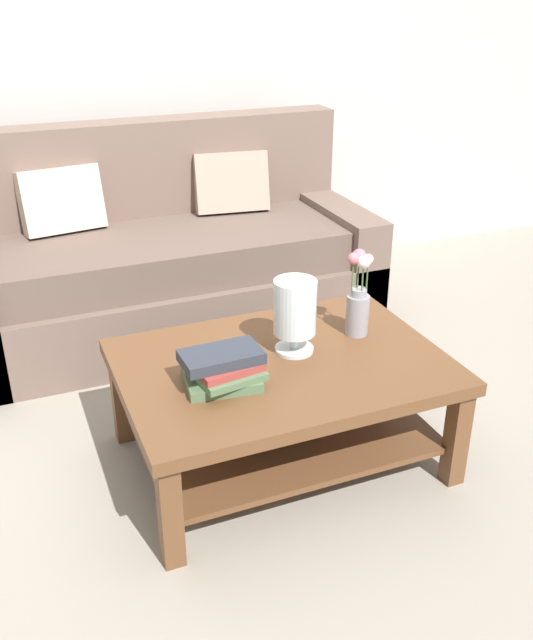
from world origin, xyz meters
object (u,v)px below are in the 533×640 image
at_px(couch, 166,262).
at_px(flower_pitcher, 358,300).
at_px(book_stack_main, 223,369).
at_px(glass_hurricane_vase, 295,310).
at_px(coffee_table, 281,389).

relative_size(couch, flower_pitcher, 6.06).
bearing_deg(couch, book_stack_main, -96.63).
distance_m(couch, glass_hurricane_vase, 1.32).
bearing_deg(glass_hurricane_vase, book_stack_main, -158.79).
distance_m(couch, book_stack_main, 1.43).
xyz_separation_m(book_stack_main, flower_pitcher, (0.62, 0.16, 0.09)).
bearing_deg(book_stack_main, couch, 83.37).
height_order(glass_hurricane_vase, flower_pitcher, flower_pitcher).
relative_size(coffee_table, flower_pitcher, 3.40).
bearing_deg(glass_hurricane_vase, coffee_table, -144.91).
bearing_deg(book_stack_main, flower_pitcher, 14.89).
bearing_deg(couch, coffee_table, -86.28).
bearing_deg(flower_pitcher, coffee_table, -166.13).
relative_size(couch, coffee_table, 1.78).
distance_m(couch, coffee_table, 1.35).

